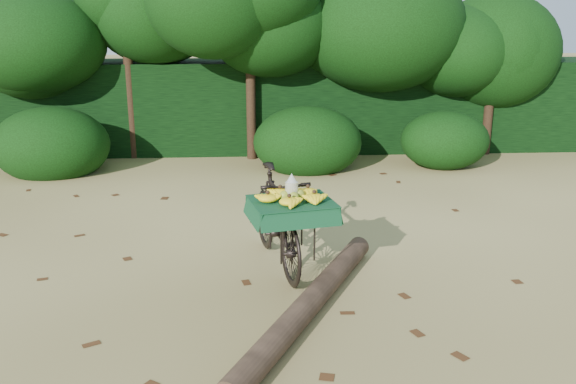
{
  "coord_description": "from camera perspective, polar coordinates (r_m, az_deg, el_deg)",
  "views": [
    {
      "loc": [
        0.49,
        -6.38,
        2.66
      ],
      "look_at": [
        0.86,
        -0.4,
        0.93
      ],
      "focal_mm": 38.0,
      "sensor_mm": 36.0,
      "label": 1
    }
  ],
  "objects": [
    {
      "name": "hedge_backdrop",
      "position": [
        12.81,
        -5.74,
        8.1
      ],
      "size": [
        26.0,
        1.8,
        1.8
      ],
      "primitive_type": "cube",
      "color": "black",
      "rests_on": "ground"
    },
    {
      "name": "leaf_litter",
      "position": [
        7.53,
        -7.04,
        -4.69
      ],
      "size": [
        7.0,
        7.3,
        0.01
      ],
      "primitive_type": null,
      "color": "#462712",
      "rests_on": "ground"
    },
    {
      "name": "fallen_log",
      "position": [
        5.73,
        2.05,
        -10.31
      ],
      "size": [
        1.63,
        2.91,
        0.23
      ],
      "primitive_type": "cylinder",
      "rotation": [
        1.57,
        0.0,
        -0.47
      ],
      "color": "brown",
      "rests_on": "ground"
    },
    {
      "name": "ground",
      "position": [
        6.93,
        -7.34,
        -6.63
      ],
      "size": [
        80.0,
        80.0,
        0.0
      ],
      "primitive_type": "plane",
      "color": "tan",
      "rests_on": "ground"
    },
    {
      "name": "bush_clumps",
      "position": [
        10.91,
        -3.41,
        4.36
      ],
      "size": [
        8.8,
        1.7,
        0.9
      ],
      "primitive_type": null,
      "color": "black",
      "rests_on": "ground"
    },
    {
      "name": "vendor_bicycle",
      "position": [
        6.6,
        -1.02,
        -2.4
      ],
      "size": [
        1.03,
        1.94,
        1.11
      ],
      "rotation": [
        0.0,
        0.0,
        0.21
      ],
      "color": "black",
      "rests_on": "ground"
    },
    {
      "name": "tree_row",
      "position": [
        11.95,
        -9.22,
        12.71
      ],
      "size": [
        14.5,
        2.0,
        4.0
      ],
      "primitive_type": null,
      "color": "black",
      "rests_on": "ground"
    }
  ]
}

